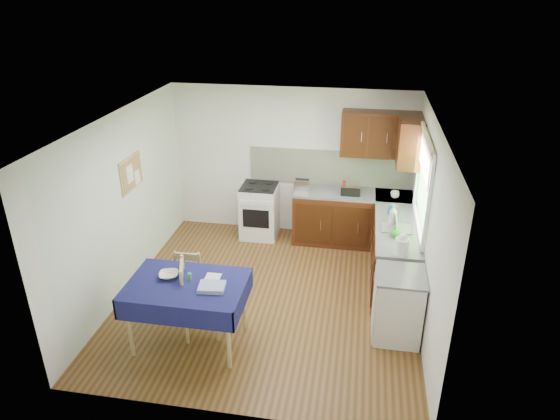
% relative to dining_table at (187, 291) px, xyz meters
% --- Properties ---
extents(floor, '(4.20, 4.20, 0.00)m').
position_rel_dining_table_xyz_m(floor, '(0.76, 1.08, -0.73)').
color(floor, '#4A3313').
rests_on(floor, ground).
extents(ceiling, '(4.00, 4.20, 0.02)m').
position_rel_dining_table_xyz_m(ceiling, '(0.76, 1.08, 1.77)').
color(ceiling, white).
rests_on(ceiling, wall_back).
extents(wall_back, '(4.00, 0.02, 2.50)m').
position_rel_dining_table_xyz_m(wall_back, '(0.76, 3.18, 0.52)').
color(wall_back, silver).
rests_on(wall_back, ground).
extents(wall_front, '(4.00, 0.02, 2.50)m').
position_rel_dining_table_xyz_m(wall_front, '(0.76, -1.02, 0.52)').
color(wall_front, silver).
rests_on(wall_front, ground).
extents(wall_left, '(0.02, 4.20, 2.50)m').
position_rel_dining_table_xyz_m(wall_left, '(-1.24, 1.08, 0.52)').
color(wall_left, silver).
rests_on(wall_left, ground).
extents(wall_right, '(0.02, 4.20, 2.50)m').
position_rel_dining_table_xyz_m(wall_right, '(2.76, 1.08, 0.52)').
color(wall_right, silver).
rests_on(wall_right, ground).
extents(base_cabinets, '(1.90, 2.30, 0.86)m').
position_rel_dining_table_xyz_m(base_cabinets, '(2.11, 2.34, -0.30)').
color(base_cabinets, '#321208').
rests_on(base_cabinets, ground).
extents(worktop_back, '(1.90, 0.60, 0.04)m').
position_rel_dining_table_xyz_m(worktop_back, '(1.81, 2.88, 0.15)').
color(worktop_back, slate).
rests_on(worktop_back, base_cabinets).
extents(worktop_right, '(0.60, 1.70, 0.04)m').
position_rel_dining_table_xyz_m(worktop_right, '(2.46, 1.73, 0.15)').
color(worktop_right, slate).
rests_on(worktop_right, base_cabinets).
extents(worktop_corner, '(0.60, 0.60, 0.04)m').
position_rel_dining_table_xyz_m(worktop_corner, '(2.46, 2.88, 0.15)').
color(worktop_corner, slate).
rests_on(worktop_corner, base_cabinets).
extents(splashback, '(2.70, 0.02, 0.60)m').
position_rel_dining_table_xyz_m(splashback, '(1.41, 3.17, 0.47)').
color(splashback, white).
rests_on(splashback, wall_back).
extents(upper_cabinets, '(1.20, 0.85, 0.70)m').
position_rel_dining_table_xyz_m(upper_cabinets, '(2.28, 2.88, 1.12)').
color(upper_cabinets, '#321208').
rests_on(upper_cabinets, wall_back).
extents(stove, '(0.60, 0.61, 0.92)m').
position_rel_dining_table_xyz_m(stove, '(0.26, 2.88, -0.27)').
color(stove, white).
rests_on(stove, ground).
extents(window, '(0.04, 1.48, 1.26)m').
position_rel_dining_table_xyz_m(window, '(2.73, 1.78, 0.92)').
color(window, '#2D5E26').
rests_on(window, wall_right).
extents(fridge, '(0.58, 0.60, 0.89)m').
position_rel_dining_table_xyz_m(fridge, '(2.46, 0.53, -0.28)').
color(fridge, white).
rests_on(fridge, ground).
extents(corkboard, '(0.04, 0.62, 0.47)m').
position_rel_dining_table_xyz_m(corkboard, '(-1.21, 1.38, 0.87)').
color(corkboard, tan).
rests_on(corkboard, wall_left).
extents(dining_table, '(1.37, 0.93, 0.83)m').
position_rel_dining_table_xyz_m(dining_table, '(0.00, 0.00, 0.00)').
color(dining_table, '#111043').
rests_on(dining_table, ground).
extents(chair_far, '(0.40, 0.40, 0.86)m').
position_rel_dining_table_xyz_m(chair_far, '(-0.22, 0.76, -0.27)').
color(chair_far, tan).
rests_on(chair_far, ground).
extents(chair_near, '(0.57, 0.57, 1.02)m').
position_rel_dining_table_xyz_m(chair_near, '(0.04, 0.17, -0.19)').
color(chair_near, tan).
rests_on(chair_near, ground).
extents(toaster, '(0.25, 0.16, 0.20)m').
position_rel_dining_table_xyz_m(toaster, '(0.98, 2.87, 0.26)').
color(toaster, silver).
rests_on(toaster, worktop_back).
extents(sandwich_press, '(0.30, 0.26, 0.18)m').
position_rel_dining_table_xyz_m(sandwich_press, '(1.76, 2.84, 0.26)').
color(sandwich_press, black).
rests_on(sandwich_press, worktop_back).
extents(sauce_bottle, '(0.05, 0.05, 0.23)m').
position_rel_dining_table_xyz_m(sauce_bottle, '(1.66, 2.77, 0.29)').
color(sauce_bottle, '#AC0D14').
rests_on(sauce_bottle, worktop_back).
extents(yellow_packet, '(0.12, 0.09, 0.15)m').
position_rel_dining_table_xyz_m(yellow_packet, '(1.67, 2.98, 0.25)').
color(yellow_packet, yellow).
rests_on(yellow_packet, worktop_back).
extents(dish_rack, '(0.40, 0.31, 0.19)m').
position_rel_dining_table_xyz_m(dish_rack, '(2.44, 1.68, 0.20)').
color(dish_rack, gray).
rests_on(dish_rack, worktop_right).
extents(kettle, '(0.17, 0.17, 0.29)m').
position_rel_dining_table_xyz_m(kettle, '(2.47, 0.98, 0.30)').
color(kettle, white).
rests_on(kettle, worktop_right).
extents(cup, '(0.16, 0.16, 0.11)m').
position_rel_dining_table_xyz_m(cup, '(2.46, 2.79, 0.23)').
color(cup, white).
rests_on(cup, worktop_back).
extents(soap_bottle_a, '(0.16, 0.16, 0.30)m').
position_rel_dining_table_xyz_m(soap_bottle_a, '(2.38, 1.82, 0.32)').
color(soap_bottle_a, white).
rests_on(soap_bottle_a, worktop_right).
extents(soap_bottle_b, '(0.11, 0.11, 0.18)m').
position_rel_dining_table_xyz_m(soap_bottle_b, '(2.39, 2.14, 0.26)').
color(soap_bottle_b, '#1F52B5').
rests_on(soap_bottle_b, worktop_right).
extents(soap_bottle_c, '(0.15, 0.15, 0.16)m').
position_rel_dining_table_xyz_m(soap_bottle_c, '(2.40, 1.44, 0.26)').
color(soap_bottle_c, green).
rests_on(soap_bottle_c, worktop_right).
extents(plate_bowl, '(0.28, 0.28, 0.06)m').
position_rel_dining_table_xyz_m(plate_bowl, '(-0.25, 0.10, 0.13)').
color(plate_bowl, beige).
rests_on(plate_bowl, dining_table).
extents(book, '(0.19, 0.25, 0.02)m').
position_rel_dining_table_xyz_m(book, '(0.18, 0.12, 0.11)').
color(book, white).
rests_on(book, dining_table).
extents(spice_jar, '(0.04, 0.04, 0.09)m').
position_rel_dining_table_xyz_m(spice_jar, '(0.02, 0.08, 0.15)').
color(spice_jar, green).
rests_on(spice_jar, dining_table).
extents(tea_towel, '(0.32, 0.26, 0.05)m').
position_rel_dining_table_xyz_m(tea_towel, '(0.33, -0.06, 0.13)').
color(tea_towel, '#284294').
rests_on(tea_towel, dining_table).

